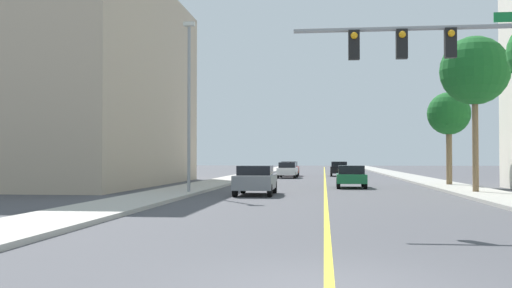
{
  "coord_description": "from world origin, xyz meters",
  "views": [
    {
      "loc": [
        -0.07,
        -8.57,
        1.85
      ],
      "look_at": [
        -2.79,
        15.03,
        2.42
      ],
      "focal_mm": 41.5,
      "sensor_mm": 36.0,
      "label": 1
    }
  ],
  "objects_px": {
    "traffic_signal_mast": "(475,65)",
    "palm_far": "(449,115)",
    "car_red": "(290,169)",
    "car_white": "(288,170)",
    "car_black": "(339,169)",
    "palm_mid": "(475,71)",
    "street_lamp": "(189,98)",
    "car_gray": "(256,180)",
    "car_green": "(351,176)"
  },
  "relations": [
    {
      "from": "traffic_signal_mast",
      "to": "street_lamp",
      "type": "xyz_separation_m",
      "value": [
        -11.06,
        12.17,
        0.42
      ]
    },
    {
      "from": "traffic_signal_mast",
      "to": "car_gray",
      "type": "relative_size",
      "value": 1.87
    },
    {
      "from": "car_gray",
      "to": "palm_far",
      "type": "bearing_deg",
      "value": 40.82
    },
    {
      "from": "car_gray",
      "to": "car_white",
      "type": "bearing_deg",
      "value": 89.38
    },
    {
      "from": "palm_mid",
      "to": "car_green",
      "type": "bearing_deg",
      "value": 134.98
    },
    {
      "from": "palm_far",
      "to": "car_red",
      "type": "xyz_separation_m",
      "value": [
        -11.58,
        21.35,
        -3.91
      ]
    },
    {
      "from": "traffic_signal_mast",
      "to": "car_black",
      "type": "height_order",
      "value": "traffic_signal_mast"
    },
    {
      "from": "car_gray",
      "to": "car_green",
      "type": "height_order",
      "value": "car_gray"
    },
    {
      "from": "palm_mid",
      "to": "palm_far",
      "type": "relative_size",
      "value": 1.32
    },
    {
      "from": "palm_far",
      "to": "car_red",
      "type": "distance_m",
      "value": 24.61
    },
    {
      "from": "traffic_signal_mast",
      "to": "street_lamp",
      "type": "distance_m",
      "value": 16.45
    },
    {
      "from": "car_white",
      "to": "car_red",
      "type": "bearing_deg",
      "value": 91.8
    },
    {
      "from": "traffic_signal_mast",
      "to": "car_black",
      "type": "xyz_separation_m",
      "value": [
        -2.72,
        43.71,
        -3.72
      ]
    },
    {
      "from": "palm_mid",
      "to": "palm_far",
      "type": "height_order",
      "value": "palm_mid"
    },
    {
      "from": "palm_far",
      "to": "street_lamp",
      "type": "bearing_deg",
      "value": -145.79
    },
    {
      "from": "street_lamp",
      "to": "car_black",
      "type": "relative_size",
      "value": 2.06
    },
    {
      "from": "street_lamp",
      "to": "car_gray",
      "type": "xyz_separation_m",
      "value": [
        3.41,
        0.02,
        -4.12
      ]
    },
    {
      "from": "car_black",
      "to": "car_red",
      "type": "xyz_separation_m",
      "value": [
        -5.05,
        -0.07,
        0.0
      ]
    },
    {
      "from": "palm_far",
      "to": "car_white",
      "type": "height_order",
      "value": "palm_far"
    },
    {
      "from": "palm_mid",
      "to": "car_red",
      "type": "height_order",
      "value": "palm_mid"
    },
    {
      "from": "car_gray",
      "to": "car_black",
      "type": "distance_m",
      "value": 31.9
    },
    {
      "from": "street_lamp",
      "to": "palm_mid",
      "type": "height_order",
      "value": "street_lamp"
    },
    {
      "from": "car_white",
      "to": "traffic_signal_mast",
      "type": "bearing_deg",
      "value": -78.31
    },
    {
      "from": "car_white",
      "to": "street_lamp",
      "type": "bearing_deg",
      "value": -97.4
    },
    {
      "from": "street_lamp",
      "to": "car_green",
      "type": "relative_size",
      "value": 2.25
    },
    {
      "from": "traffic_signal_mast",
      "to": "palm_mid",
      "type": "relative_size",
      "value": 0.99
    },
    {
      "from": "street_lamp",
      "to": "traffic_signal_mast",
      "type": "bearing_deg",
      "value": -47.75
    },
    {
      "from": "street_lamp",
      "to": "car_green",
      "type": "distance_m",
      "value": 12.23
    },
    {
      "from": "street_lamp",
      "to": "palm_mid",
      "type": "distance_m",
      "value": 14.64
    },
    {
      "from": "traffic_signal_mast",
      "to": "car_red",
      "type": "bearing_deg",
      "value": 100.09
    },
    {
      "from": "street_lamp",
      "to": "car_red",
      "type": "relative_size",
      "value": 2.22
    },
    {
      "from": "street_lamp",
      "to": "palm_mid",
      "type": "xyz_separation_m",
      "value": [
        14.47,
        1.76,
        1.38
      ]
    },
    {
      "from": "car_white",
      "to": "car_red",
      "type": "xyz_separation_m",
      "value": [
        -0.16,
        5.93,
        0.01
      ]
    },
    {
      "from": "car_green",
      "to": "car_red",
      "type": "xyz_separation_m",
      "value": [
        -5.19,
        23.72,
        0.05
      ]
    },
    {
      "from": "car_gray",
      "to": "car_white",
      "type": "relative_size",
      "value": 0.91
    },
    {
      "from": "traffic_signal_mast",
      "to": "palm_far",
      "type": "xyz_separation_m",
      "value": [
        3.82,
        22.28,
        0.2
      ]
    },
    {
      "from": "palm_mid",
      "to": "car_white",
      "type": "height_order",
      "value": "palm_mid"
    },
    {
      "from": "palm_far",
      "to": "car_black",
      "type": "relative_size",
      "value": 1.43
    },
    {
      "from": "palm_far",
      "to": "car_white",
      "type": "relative_size",
      "value": 1.31
    },
    {
      "from": "palm_mid",
      "to": "car_white",
      "type": "distance_m",
      "value": 26.78
    },
    {
      "from": "traffic_signal_mast",
      "to": "car_white",
      "type": "height_order",
      "value": "traffic_signal_mast"
    },
    {
      "from": "car_black",
      "to": "palm_mid",
      "type": "bearing_deg",
      "value": -77.56
    },
    {
      "from": "car_green",
      "to": "car_black",
      "type": "distance_m",
      "value": 23.79
    },
    {
      "from": "palm_mid",
      "to": "car_red",
      "type": "relative_size",
      "value": 2.04
    },
    {
      "from": "traffic_signal_mast",
      "to": "street_lamp",
      "type": "bearing_deg",
      "value": 132.25
    },
    {
      "from": "car_red",
      "to": "palm_far",
      "type": "bearing_deg",
      "value": -60.43
    },
    {
      "from": "traffic_signal_mast",
      "to": "palm_mid",
      "type": "distance_m",
      "value": 14.45
    },
    {
      "from": "traffic_signal_mast",
      "to": "palm_far",
      "type": "bearing_deg",
      "value": 80.28
    },
    {
      "from": "street_lamp",
      "to": "palm_mid",
      "type": "bearing_deg",
      "value": 6.93
    },
    {
      "from": "palm_far",
      "to": "car_black",
      "type": "xyz_separation_m",
      "value": [
        -6.53,
        21.42,
        -3.91
      ]
    }
  ]
}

